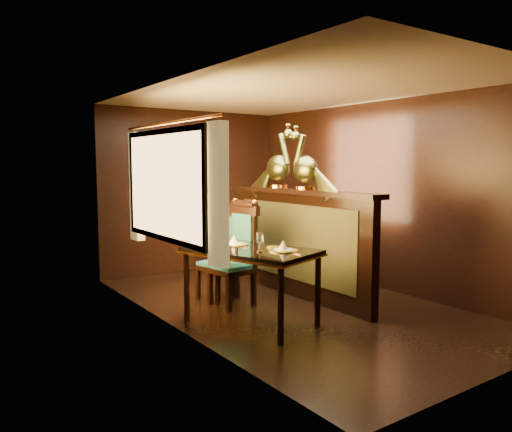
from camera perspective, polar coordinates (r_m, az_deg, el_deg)
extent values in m
plane|color=black|center=(6.05, 4.10, -10.10)|extent=(5.00, 5.00, 0.00)
cube|color=black|center=(7.93, -7.27, 2.87)|extent=(3.00, 0.04, 2.50)
cube|color=black|center=(4.20, 26.17, -0.44)|extent=(3.00, 0.04, 2.50)
cube|color=black|center=(5.03, -9.22, 1.05)|extent=(0.04, 5.00, 2.50)
cube|color=black|center=(6.87, 13.96, 2.26)|extent=(0.04, 5.00, 2.50)
cube|color=beige|center=(5.87, 4.28, 14.04)|extent=(3.00, 5.00, 0.04)
cube|color=#FFC672|center=(5.29, -10.63, 3.44)|extent=(0.01, 1.70, 1.05)
cube|color=gold|center=(4.47, -4.38, 2.44)|extent=(0.10, 0.22, 1.30)
cube|color=gold|center=(6.22, -13.49, 3.29)|extent=(0.10, 0.22, 1.30)
cylinder|color=orange|center=(5.33, -10.01, 10.41)|extent=(0.03, 2.20, 0.03)
cube|color=black|center=(6.34, 4.73, -3.34)|extent=(0.12, 2.60, 1.30)
cube|color=#393A1A|center=(6.29, 4.27, -2.95)|extent=(0.02, 2.20, 0.95)
cube|color=black|center=(6.26, 4.78, 2.81)|extent=(0.26, 2.70, 0.06)
cube|color=black|center=(5.19, -0.57, -3.96)|extent=(1.18, 1.52, 0.04)
cube|color=orange|center=(5.19, -0.57, -4.28)|extent=(1.20, 1.54, 0.02)
cylinder|color=black|center=(4.67, 2.84, -10.27)|extent=(0.06, 0.06, 0.74)
cylinder|color=black|center=(5.22, 7.08, -8.53)|extent=(0.06, 0.06, 0.74)
cylinder|color=black|center=(5.42, -7.94, -8.02)|extent=(0.06, 0.06, 0.74)
cylinder|color=black|center=(5.90, -3.25, -6.80)|extent=(0.06, 0.06, 0.74)
cylinder|color=gold|center=(5.05, 3.12, -3.94)|extent=(0.30, 0.30, 0.01)
cone|color=silver|center=(5.04, 3.12, -3.34)|extent=(0.11, 0.11, 0.10)
cylinder|color=gold|center=(5.42, -2.53, -3.26)|extent=(0.30, 0.30, 0.01)
cone|color=silver|center=(5.41, -2.53, -2.69)|extent=(0.11, 0.11, 0.10)
cylinder|color=silver|center=(4.96, -2.24, -3.84)|extent=(0.03, 0.03, 0.06)
cylinder|color=silver|center=(4.99, -2.97, -3.78)|extent=(0.03, 0.03, 0.06)
cube|color=black|center=(5.93, -2.78, -6.20)|extent=(0.49, 0.49, 0.06)
cube|color=#135156|center=(5.92, -2.79, -5.74)|extent=(0.44, 0.44, 0.05)
cube|color=#135156|center=(5.98, -1.34, -2.47)|extent=(0.07, 0.35, 0.57)
cube|color=black|center=(5.73, -3.10, -8.97)|extent=(0.05, 0.05, 0.40)
cube|color=black|center=(5.95, -0.27, -8.39)|extent=(0.05, 0.05, 0.40)
cube|color=black|center=(6.01, -5.25, -8.26)|extent=(0.05, 0.05, 0.40)
cube|color=black|center=(6.23, -2.47, -7.74)|extent=(0.05, 0.05, 0.40)
sphere|color=orange|center=(5.79, -0.20, 1.54)|extent=(0.07, 0.07, 0.07)
sphere|color=orange|center=(6.07, -2.45, 1.75)|extent=(0.07, 0.07, 0.07)
cube|color=black|center=(6.24, -4.40, -5.80)|extent=(0.52, 0.52, 0.05)
cube|color=#135156|center=(6.23, -4.40, -5.39)|extent=(0.46, 0.46, 0.05)
cube|color=#135156|center=(6.31, -3.26, -2.41)|extent=(0.12, 0.33, 0.54)
cube|color=black|center=(6.05, -4.36, -8.27)|extent=(0.05, 0.05, 0.38)
cube|color=black|center=(6.29, -2.12, -7.69)|extent=(0.05, 0.05, 0.38)
cube|color=black|center=(6.29, -6.64, -7.73)|extent=(0.05, 0.05, 0.38)
cube|color=black|center=(6.53, -4.40, -7.21)|extent=(0.05, 0.05, 0.38)
sphere|color=orange|center=(6.14, -2.10, 1.19)|extent=(0.06, 0.06, 0.06)
sphere|color=orange|center=(6.38, -4.42, 1.36)|extent=(0.06, 0.06, 0.06)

